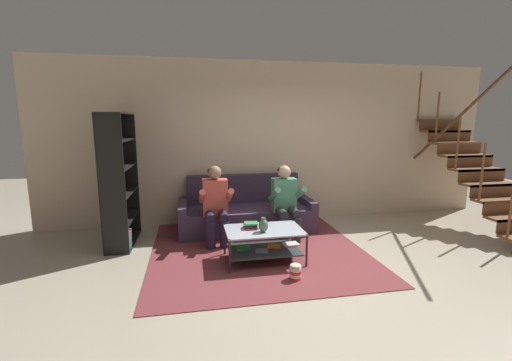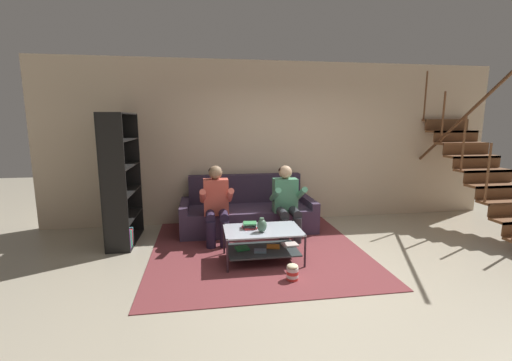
# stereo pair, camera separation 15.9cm
# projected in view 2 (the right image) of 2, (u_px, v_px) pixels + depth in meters

# --- Properties ---
(ground) EXTENTS (16.80, 16.80, 0.00)m
(ground) POSITION_uv_depth(u_px,v_px,m) (321.00, 274.00, 4.18)
(ground) COLOR #AFA48D
(back_partition) EXTENTS (8.40, 0.12, 2.90)m
(back_partition) POSITION_uv_depth(u_px,v_px,m) (278.00, 143.00, 6.33)
(back_partition) COLOR beige
(back_partition) RESTS_ON ground
(staircase_run) EXTENTS (0.91, 2.48, 2.80)m
(staircase_run) POSITION_uv_depth(u_px,v_px,m) (483.00, 168.00, 5.74)
(staircase_run) COLOR brown
(staircase_run) RESTS_ON ground
(couch) EXTENTS (2.25, 0.92, 0.91)m
(couch) POSITION_uv_depth(u_px,v_px,m) (247.00, 213.00, 5.90)
(couch) COLOR #3E3047
(couch) RESTS_ON ground
(person_seated_left) EXTENTS (0.50, 0.58, 1.17)m
(person_seated_left) POSITION_uv_depth(u_px,v_px,m) (216.00, 202.00, 5.22)
(person_seated_left) COLOR #271D35
(person_seated_left) RESTS_ON ground
(person_seated_right) EXTENTS (0.50, 0.58, 1.15)m
(person_seated_right) POSITION_uv_depth(u_px,v_px,m) (287.00, 200.00, 5.39)
(person_seated_right) COLOR #2A2D31
(person_seated_right) RESTS_ON ground
(coffee_table) EXTENTS (1.02, 0.64, 0.44)m
(coffee_table) POSITION_uv_depth(u_px,v_px,m) (263.00, 240.00, 4.55)
(coffee_table) COLOR #B0B9C7
(coffee_table) RESTS_ON ground
(area_rug) EXTENTS (3.00, 3.34, 0.01)m
(area_rug) POSITION_uv_depth(u_px,v_px,m) (255.00, 245.00, 5.14)
(area_rug) COLOR brown
(area_rug) RESTS_ON ground
(vase) EXTENTS (0.13, 0.13, 0.19)m
(vase) POSITION_uv_depth(u_px,v_px,m) (262.00, 225.00, 4.40)
(vase) COLOR #486A54
(vase) RESTS_ON coffee_table
(book_stack) EXTENTS (0.20, 0.20, 0.08)m
(book_stack) POSITION_uv_depth(u_px,v_px,m) (250.00, 225.00, 4.56)
(book_stack) COLOR red
(book_stack) RESTS_ON coffee_table
(bookshelf) EXTENTS (0.37, 1.07, 1.97)m
(bookshelf) POSITION_uv_depth(u_px,v_px,m) (118.00, 188.00, 5.14)
(bookshelf) COLOR black
(bookshelf) RESTS_ON ground
(popcorn_tub) EXTENTS (0.14, 0.14, 0.20)m
(popcorn_tub) POSITION_uv_depth(u_px,v_px,m) (292.00, 272.00, 4.01)
(popcorn_tub) COLOR red
(popcorn_tub) RESTS_ON ground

